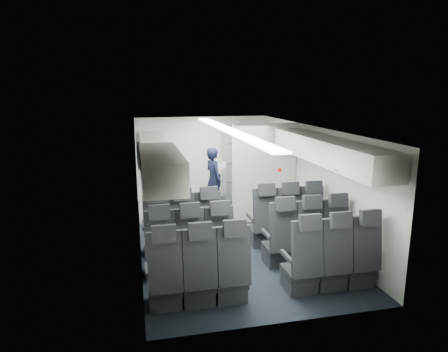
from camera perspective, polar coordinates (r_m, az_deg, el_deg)
name	(u,v)px	position (r m, az deg, el deg)	size (l,w,h in m)	color
cabin_shell	(229,182)	(7.61, 0.67, -0.83)	(3.41, 6.01, 2.16)	black
seat_row_front	(235,227)	(7.32, 1.63, -7.27)	(3.33, 0.56, 1.24)	black
seat_row_mid	(249,245)	(6.51, 3.63, -9.87)	(3.33, 0.56, 1.24)	black
seat_row_rear	(267,270)	(5.73, 6.22, -13.18)	(3.33, 0.56, 1.24)	black
overhead_bin_left_rear	(161,167)	(5.31, -9.04, 1.29)	(0.53, 1.80, 0.40)	white
overhead_bin_left_front_open	(151,155)	(7.05, -10.33, 2.98)	(0.64, 1.70, 0.72)	#9E9E93
overhead_bin_right_rear	(353,159)	(6.15, 17.96, 2.36)	(0.53, 1.80, 0.40)	white
overhead_bin_right_front	(304,143)	(7.69, 11.35, 4.65)	(0.53, 1.70, 0.40)	white
bulkhead_partition	(264,173)	(8.64, 5.76, 0.39)	(1.40, 0.15, 2.13)	silver
galley_unit	(240,163)	(10.46, 2.27, 1.86)	(0.85, 0.52, 1.90)	#939399
boarding_door	(140,177)	(8.97, -11.93, -0.16)	(0.12, 1.27, 1.86)	silver
flight_attendant	(214,180)	(9.36, -1.51, -0.55)	(0.56, 0.37, 1.53)	black
carry_on_bag	(157,153)	(6.90, -9.55, 3.28)	(0.39, 0.27, 0.23)	black
papers	(222,166)	(9.28, -0.31, 1.45)	(0.21, 0.02, 0.14)	white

